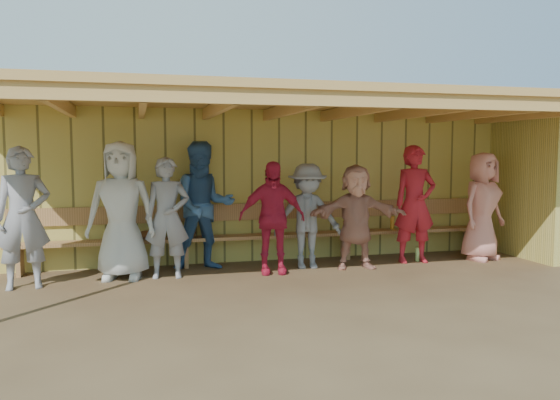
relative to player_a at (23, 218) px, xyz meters
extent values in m
plane|color=brown|center=(3.39, -0.27, -0.91)|extent=(90.00, 90.00, 0.00)
imported|color=gray|center=(0.00, 0.00, 0.00)|extent=(0.72, 0.52, 1.81)
imported|color=silver|center=(1.19, 0.25, 0.04)|extent=(1.02, 0.76, 1.89)
imported|color=#365F94|center=(2.35, 0.54, 0.04)|extent=(0.94, 0.74, 1.90)
imported|color=red|center=(3.26, 0.05, -0.10)|extent=(0.98, 0.51, 1.61)
imported|color=gray|center=(3.86, 0.27, -0.12)|extent=(1.07, 0.70, 1.57)
imported|color=tan|center=(4.56, 0.06, -0.13)|extent=(1.50, 0.66, 1.56)
imported|color=red|center=(5.62, 0.24, 0.02)|extent=(0.71, 0.50, 1.85)
imported|color=#E38D80|center=(6.78, 0.16, -0.04)|extent=(0.98, 0.80, 1.73)
imported|color=gray|center=(1.80, 0.15, -0.07)|extent=(0.65, 0.46, 1.67)
cube|color=#C7B855|center=(3.39, 1.08, 0.29)|extent=(8.60, 0.20, 2.40)
cube|color=#C7B855|center=(7.59, 0.18, 0.29)|extent=(0.20, 1.62, 2.40)
cube|color=tan|center=(3.39, -0.27, 1.54)|extent=(8.80, 3.20, 0.10)
cube|color=tan|center=(3.39, -1.77, 1.41)|extent=(8.80, 0.10, 0.18)
cube|color=tan|center=(0.54, -0.27, 1.40)|extent=(0.08, 3.00, 0.16)
cube|color=tan|center=(1.49, -0.27, 1.40)|extent=(0.08, 3.00, 0.16)
cube|color=tan|center=(2.44, -0.27, 1.40)|extent=(0.08, 3.00, 0.16)
cube|color=tan|center=(3.39, -0.27, 1.40)|extent=(0.08, 3.00, 0.16)
cube|color=tan|center=(4.34, -0.27, 1.40)|extent=(0.08, 3.00, 0.16)
cube|color=tan|center=(5.29, -0.27, 1.40)|extent=(0.08, 3.00, 0.16)
cube|color=tan|center=(6.24, -0.27, 1.40)|extent=(0.08, 3.00, 0.16)
cube|color=tan|center=(7.19, -0.27, 1.40)|extent=(0.08, 3.00, 0.16)
cube|color=#B4834D|center=(3.39, 0.79, -0.48)|extent=(7.60, 0.32, 0.05)
cube|color=#B4834D|center=(3.39, 0.95, -0.11)|extent=(7.60, 0.04, 0.26)
cube|color=#B4834D|center=(-0.21, 0.79, -0.71)|extent=(0.06, 0.29, 0.40)
cube|color=#B4834D|center=(2.10, 0.79, -0.71)|extent=(0.06, 0.29, 0.40)
cube|color=#B4834D|center=(4.68, 0.79, -0.71)|extent=(0.06, 0.29, 0.40)
cube|color=#B4834D|center=(6.99, 0.79, -0.71)|extent=(0.06, 0.29, 0.40)
cylinder|color=gold|center=(7.04, 0.59, -0.51)|extent=(0.13, 0.41, 0.80)
sphere|color=orange|center=(7.04, 0.59, -0.87)|extent=(0.08, 0.08, 0.08)
ellipsoid|color=#593319|center=(1.54, 0.74, -0.39)|extent=(0.30, 0.24, 0.14)
ellipsoid|color=#593319|center=(1.66, 0.74, -0.39)|extent=(0.30, 0.24, 0.14)
ellipsoid|color=#593319|center=(2.11, 0.74, -0.39)|extent=(0.30, 0.24, 0.14)
cylinder|color=#A0D76B|center=(4.82, 0.84, -0.35)|extent=(0.07, 0.07, 0.22)
cylinder|color=yellow|center=(5.54, 0.84, -0.35)|extent=(0.07, 0.07, 0.22)
cylinder|color=#9AC864|center=(5.71, 0.29, -0.80)|extent=(0.07, 0.07, 0.22)
camera|label=1|loc=(1.40, -7.45, 0.82)|focal=35.00mm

